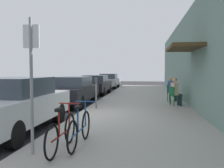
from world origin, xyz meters
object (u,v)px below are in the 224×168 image
parked_car_3 (109,81)px  cafe_chair_2 (171,91)px  seated_patron_0 (176,91)px  cafe_chair_0 (174,95)px  parked_car_0 (14,104)px  bicycle_0 (80,129)px  parking_meter (96,90)px  parked_car_2 (95,84)px  cafe_chair_1 (172,93)px  street_sign (31,75)px  seated_patron_2 (172,88)px  bicycle_1 (62,133)px  parked_car_1 (72,90)px

parked_car_3 → cafe_chair_2: size_ratio=5.06×
seated_patron_0 → cafe_chair_0: bearing=-160.4°
parked_car_0 → bicycle_0: size_ratio=2.57×
parked_car_0 → parking_meter: 4.08m
cafe_chair_0 → parked_car_2: bearing=129.7°
bicycle_0 → cafe_chair_1: bicycle_0 is taller
street_sign → seated_patron_0: (3.48, 6.95, -0.82)m
bicycle_0 → cafe_chair_2: bearing=71.7°
bicycle_0 → seated_patron_2: (2.73, 8.05, 0.34)m
street_sign → bicycle_1: bearing=30.3°
parked_car_0 → parked_car_1: size_ratio=1.00×
cafe_chair_0 → cafe_chair_1: (-0.00, 0.79, 0.00)m
street_sign → bicycle_0: bearing=40.2°
street_sign → parked_car_0: bearing=127.4°
bicycle_1 → parked_car_0: bearing=139.7°
bicycle_0 → cafe_chair_1: size_ratio=1.97×
parked_car_2 → parked_car_1: bearing=-90.0°
parking_meter → bicycle_1: size_ratio=0.77×
street_sign → bicycle_1: street_sign is taller
parked_car_3 → street_sign: bearing=-85.5°
parked_car_3 → bicycle_0: parked_car_3 is taller
parked_car_2 → seated_patron_2: bearing=-40.0°
parked_car_3 → cafe_chair_1: 12.39m
street_sign → seated_patron_2: size_ratio=2.02×
parked_car_0 → parked_car_2: (0.00, 10.91, -0.06)m
bicycle_0 → seated_patron_2: size_ratio=1.33×
street_sign → seated_patron_2: bearing=68.2°
street_sign → seated_patron_0: 7.82m
parked_car_1 → bicycle_0: bearing=-71.4°
parked_car_2 → seated_patron_0: 7.74m
parked_car_0 → seated_patron_0: 7.05m
cafe_chair_0 → bicycle_0: bearing=-113.0°
street_sign → bicycle_1: 1.29m
street_sign → seated_patron_2: (3.48, 8.69, -0.82)m
parking_meter → bicycle_1: bearing=-85.5°
bicycle_0 → parked_car_1: bearing=108.6°
parked_car_0 → parked_car_1: (-0.00, 5.40, -0.05)m
seated_patron_0 → cafe_chair_2: seated_patron_0 is taller
parked_car_1 → parking_meter: parking_meter is taller
bicycle_0 → bicycle_1: size_ratio=1.00×
parked_car_3 → street_sign: 19.17m
parked_car_1 → parked_car_2: size_ratio=1.00×
parked_car_1 → bicycle_0: (2.26, -6.72, -0.25)m
parked_car_0 → bicycle_1: bearing=-40.3°
parked_car_0 → parking_meter: (1.55, 3.77, 0.11)m
parked_car_2 → bicycle_0: size_ratio=2.57×
parked_car_2 → bicycle_1: parked_car_2 is taller
street_sign → cafe_chair_1: size_ratio=2.99×
cafe_chair_2 → bicycle_0: bearing=-108.3°
bicycle_1 → parked_car_1: bearing=105.6°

